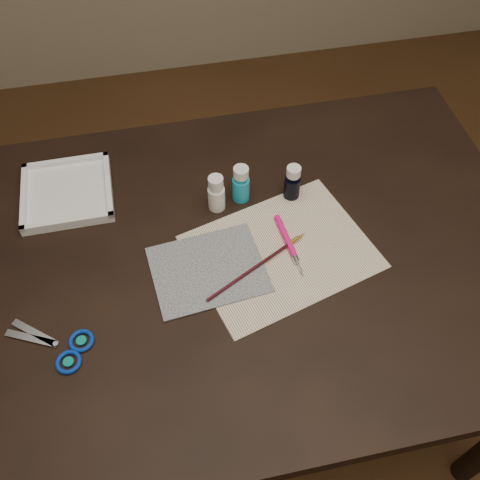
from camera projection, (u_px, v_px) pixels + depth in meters
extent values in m
cube|color=#422614|center=(240.00, 388.00, 1.75)|extent=(3.50, 3.50, 0.02)
cube|color=black|center=(240.00, 334.00, 1.45)|extent=(1.30, 0.90, 0.75)
cube|color=white|center=(281.00, 251.00, 1.15)|extent=(0.44, 0.37, 0.00)
cube|color=black|center=(208.00, 269.00, 1.12)|extent=(0.25, 0.21, 0.00)
cylinder|color=white|center=(216.00, 193.00, 1.19)|extent=(0.04, 0.04, 0.09)
cylinder|color=#1799C0|center=(241.00, 184.00, 1.20)|extent=(0.04, 0.04, 0.10)
cylinder|color=black|center=(293.00, 182.00, 1.21)|extent=(0.05, 0.05, 0.09)
cube|color=white|center=(67.00, 192.00, 1.24)|extent=(0.20, 0.20, 0.02)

